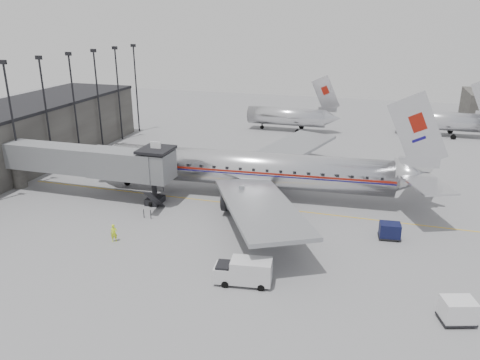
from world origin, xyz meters
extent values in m
plane|color=slate|center=(0.00, 0.00, 0.00)|extent=(160.00, 160.00, 0.00)
cube|color=#353230|center=(-34.00, 10.00, 4.00)|extent=(12.00, 46.00, 8.00)
cube|color=gold|center=(3.00, 6.00, 0.01)|extent=(60.00, 0.15, 0.01)
cube|color=slate|center=(-22.00, 3.60, 4.30)|extent=(12.00, 2.80, 3.00)
cube|color=slate|center=(-13.00, 3.60, 4.30)|extent=(8.00, 3.00, 3.10)
cube|color=slate|center=(-9.00, 4.00, 4.30)|extent=(3.20, 3.60, 3.20)
cube|color=black|center=(-9.00, 4.00, 6.20)|extent=(3.40, 3.80, 0.30)
cube|color=white|center=(-9.00, 4.00, 6.70)|extent=(1.20, 0.15, 0.80)
cylinder|color=black|center=(-9.30, 3.60, 1.40)|extent=(0.56, 0.56, 2.80)
cube|color=black|center=(-9.30, 3.60, 0.35)|extent=(1.60, 2.20, 0.70)
cylinder|color=black|center=(-9.30, 2.60, 0.30)|extent=(0.30, 0.60, 0.60)
cylinder|color=black|center=(-9.30, 4.60, 0.30)|extent=(0.30, 0.60, 0.60)
cylinder|color=#353230|center=(-27.50, 3.60, 1.40)|extent=(1.60, 1.60, 2.80)
cube|color=black|center=(-8.20, 1.30, 1.50)|extent=(0.90, 3.20, 2.90)
cylinder|color=black|center=(-27.50, 4.00, 7.50)|extent=(0.24, 0.24, 15.00)
cube|color=black|center=(-27.50, 4.00, 15.00)|extent=(0.90, 0.25, 0.50)
cylinder|color=black|center=(-27.50, 10.00, 7.50)|extent=(0.24, 0.24, 15.00)
cube|color=black|center=(-27.50, 10.00, 15.00)|extent=(0.90, 0.25, 0.50)
cylinder|color=black|center=(-27.50, 16.00, 7.50)|extent=(0.24, 0.24, 15.00)
cube|color=black|center=(-27.50, 16.00, 15.00)|extent=(0.90, 0.25, 0.50)
cylinder|color=black|center=(-27.50, 22.00, 7.50)|extent=(0.24, 0.24, 15.00)
cube|color=black|center=(-27.50, 22.00, 15.00)|extent=(0.90, 0.25, 0.50)
cylinder|color=black|center=(-27.50, 28.00, 7.50)|extent=(0.24, 0.24, 15.00)
cube|color=black|center=(-27.50, 28.00, 15.00)|extent=(0.90, 0.25, 0.50)
cylinder|color=black|center=(-27.50, 34.00, 7.50)|extent=(0.24, 0.24, 15.00)
cube|color=black|center=(-27.50, 34.00, 15.00)|extent=(0.90, 0.25, 0.50)
cylinder|color=silver|center=(-2.00, 42.00, 2.60)|extent=(14.00, 3.20, 3.20)
cube|color=silver|center=(4.80, 42.00, 7.00)|extent=(5.17, 0.26, 6.52)
cylinder|color=black|center=(-6.50, 42.00, 0.50)|extent=(0.24, 0.24, 1.00)
cylinder|color=silver|center=(24.00, 46.00, 2.60)|extent=(14.00, 3.20, 3.20)
cylinder|color=black|center=(19.50, 46.00, 0.50)|extent=(0.24, 0.24, 1.00)
cylinder|color=silver|center=(0.00, 9.00, 3.27)|extent=(32.93, 6.26, 4.04)
cone|color=silver|center=(-17.96, 7.77, 3.27)|extent=(3.54, 4.25, 4.04)
cone|color=silver|center=(18.29, 10.25, 3.71)|extent=(4.62, 4.12, 3.84)
cube|color=maroon|center=(0.00, 9.00, 3.55)|extent=(32.94, 6.31, 0.20)
cube|color=#110A5C|center=(0.00, 9.00, 3.30)|extent=(32.94, 6.31, 0.11)
cube|color=silver|center=(17.96, 10.23, 8.73)|extent=(6.70, 0.78, 8.38)
cube|color=gray|center=(2.60, 19.02, 2.95)|extent=(11.63, 18.45, 1.30)
cube|color=gray|center=(3.94, -0.57, 2.95)|extent=(13.47, 18.23, 1.30)
cylinder|color=gray|center=(0.16, 14.70, 1.58)|extent=(3.86, 2.54, 2.29)
cylinder|color=gray|center=(0.93, 3.38, 1.58)|extent=(3.86, 2.54, 2.29)
cylinder|color=black|center=(-15.24, 7.96, 0.71)|extent=(0.22, 0.22, 1.42)
cylinder|color=black|center=(1.98, 11.98, 0.76)|extent=(0.28, 0.28, 1.53)
cylinder|color=black|center=(1.98, 11.98, 0.49)|extent=(1.11, 0.46, 1.09)
cylinder|color=black|center=(2.37, 6.32, 0.76)|extent=(0.28, 0.28, 1.53)
cylinder|color=black|center=(2.37, 6.32, 0.49)|extent=(1.11, 0.46, 1.09)
cube|color=silver|center=(5.51, -9.44, 1.20)|extent=(3.39, 2.17, 1.86)
cube|color=silver|center=(3.31, -9.73, 0.84)|extent=(1.62, 1.85, 1.24)
cube|color=black|center=(3.31, -9.73, 1.37)|extent=(1.25, 1.63, 0.53)
cylinder|color=black|center=(3.68, -10.48, 0.28)|extent=(0.59, 0.29, 0.57)
cylinder|color=black|center=(3.47, -8.90, 0.28)|extent=(0.59, 0.29, 0.57)
cylinder|color=black|center=(6.49, -10.12, 0.28)|extent=(0.59, 0.29, 0.57)
cylinder|color=black|center=(6.28, -8.53, 0.28)|extent=(0.59, 0.29, 0.57)
cube|color=black|center=(15.98, 2.00, 0.90)|extent=(2.05, 1.62, 1.33)
cube|color=black|center=(15.98, 2.00, 0.19)|extent=(2.15, 1.73, 0.11)
cylinder|color=black|center=(15.29, 1.35, 0.14)|extent=(0.30, 0.14, 0.29)
cylinder|color=black|center=(16.80, 1.51, 0.14)|extent=(0.30, 0.14, 0.29)
cylinder|color=black|center=(15.16, 2.49, 0.14)|extent=(0.30, 0.14, 0.29)
cylinder|color=black|center=(16.68, 2.65, 0.14)|extent=(0.30, 0.14, 0.29)
cube|color=silver|center=(20.42, -10.00, 1.03)|extent=(2.54, 2.19, 1.51)
cube|color=black|center=(20.42, -10.00, 0.22)|extent=(2.68, 2.32, 0.13)
cylinder|color=black|center=(19.78, -10.88, 0.16)|extent=(0.35, 0.22, 0.32)
cylinder|color=black|center=(21.43, -10.36, 0.16)|extent=(0.35, 0.22, 0.32)
cylinder|color=black|center=(19.40, -9.64, 0.16)|extent=(0.35, 0.22, 0.32)
cylinder|color=black|center=(21.05, -9.12, 0.16)|extent=(0.35, 0.22, 0.32)
imported|color=#CCED1B|center=(-8.75, -6.00, 0.86)|extent=(0.74, 0.65, 1.71)
camera|label=1|loc=(13.83, -40.41, 20.24)|focal=35.00mm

